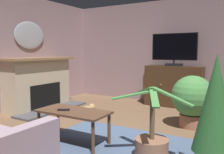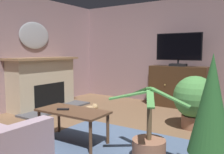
{
  "view_description": "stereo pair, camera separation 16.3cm",
  "coord_description": "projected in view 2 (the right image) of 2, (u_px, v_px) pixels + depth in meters",
  "views": [
    {
      "loc": [
        1.67,
        -2.82,
        1.31
      ],
      "look_at": [
        -0.2,
        0.33,
        0.92
      ],
      "focal_mm": 38.3,
      "sensor_mm": 36.0,
      "label": 1
    },
    {
      "loc": [
        1.8,
        -2.73,
        1.31
      ],
      "look_at": [
        -0.2,
        0.33,
        0.92
      ],
      "focal_mm": 38.3,
      "sensor_mm": 36.0,
      "label": 2
    }
  ],
  "objects": [
    {
      "name": "tv_remote",
      "position": [
        63.0,
        109.0,
        3.42
      ],
      "size": [
        0.17,
        0.13,
        0.02
      ],
      "primitive_type": "cube",
      "rotation": [
        0.0,
        0.0,
        0.56
      ],
      "color": "black",
      "rests_on": "coffee_table"
    },
    {
      "name": "cat",
      "position": [
        90.0,
        110.0,
        4.98
      ],
      "size": [
        0.2,
        0.68,
        0.2
      ],
      "color": "tan",
      "rests_on": "ground_plane"
    },
    {
      "name": "wall_mirror_oval",
      "position": [
        35.0,
        36.0,
        5.57
      ],
      "size": [
        0.06,
        0.84,
        0.62
      ],
      "primitive_type": "ellipsoid",
      "color": "#B2B7BF"
    },
    {
      "name": "potted_plant_on_hearth_side",
      "position": [
        195.0,
        99.0,
        4.05
      ],
      "size": [
        0.72,
        0.72,
        0.9
      ],
      "color": "#99664C",
      "rests_on": "ground_plane"
    },
    {
      "name": "ground_plane",
      "position": [
        111.0,
        145.0,
        3.4
      ],
      "size": [
        6.26,
        6.72,
        0.04
      ],
      "primitive_type": "cube",
      "color": "brown"
    },
    {
      "name": "potted_plant_tall_palm_by_window",
      "position": [
        211.0,
        112.0,
        2.38
      ],
      "size": [
        0.43,
        0.43,
        1.3
      ],
      "color": "beige",
      "rests_on": "ground_plane"
    },
    {
      "name": "wall_back",
      "position": [
        181.0,
        52.0,
        5.84
      ],
      "size": [
        6.26,
        0.1,
        2.57
      ],
      "primitive_type": "cube",
      "color": "gray",
      "rests_on": "ground_plane"
    },
    {
      "name": "fireplace",
      "position": [
        43.0,
        84.0,
        5.55
      ],
      "size": [
        0.97,
        1.78,
        1.17
      ],
      "color": "#4C4C51",
      "rests_on": "ground_plane"
    },
    {
      "name": "coffee_table",
      "position": [
        73.0,
        114.0,
        3.42
      ],
      "size": [
        1.05,
        0.52,
        0.47
      ],
      "color": "brown",
      "rests_on": "ground_plane"
    },
    {
      "name": "potted_plant_small_fern_corner",
      "position": [
        149.0,
        144.0,
        2.89
      ],
      "size": [
        0.92,
        0.74,
        0.89
      ],
      "color": "#99664C",
      "rests_on": "ground_plane"
    },
    {
      "name": "rug_central",
      "position": [
        104.0,
        154.0,
        3.05
      ],
      "size": [
        2.22,
        2.15,
        0.01
      ],
      "primitive_type": "cube",
      "color": "slate",
      "rests_on": "ground_plane"
    },
    {
      "name": "television",
      "position": [
        178.0,
        49.0,
        5.46
      ],
      "size": [
        1.05,
        0.2,
        0.76
      ],
      "color": "black",
      "rests_on": "tv_cabinet"
    },
    {
      "name": "tv_cabinet",
      "position": [
        178.0,
        88.0,
        5.6
      ],
      "size": [
        1.32,
        0.46,
        0.97
      ],
      "color": "black",
      "rests_on": "ground_plane"
    }
  ]
}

